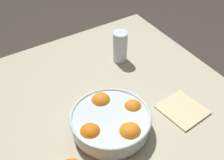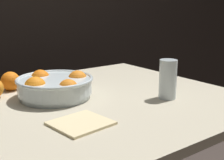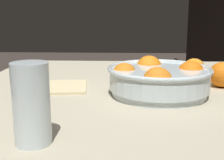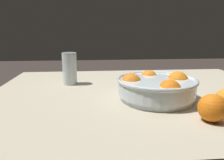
# 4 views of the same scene
# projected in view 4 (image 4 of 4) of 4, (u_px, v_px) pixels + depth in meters

# --- Properties ---
(dining_table) EXTENTS (1.22, 0.95, 0.71)m
(dining_table) POSITION_uv_depth(u_px,v_px,m) (141.00, 109.00, 0.91)
(dining_table) COLOR #B7AD93
(dining_table) RESTS_ON ground_plane
(fruit_bowl) EXTENTS (0.29, 0.29, 0.10)m
(fruit_bowl) POSITION_uv_depth(u_px,v_px,m) (156.00, 87.00, 0.79)
(fruit_bowl) COLOR silver
(fruit_bowl) RESTS_ON dining_table
(juice_glass) EXTENTS (0.07, 0.07, 0.15)m
(juice_glass) POSITION_uv_depth(u_px,v_px,m) (70.00, 70.00, 1.01)
(juice_glass) COLOR #F4A314
(juice_glass) RESTS_ON dining_table
(orange_loose_front) EXTENTS (0.08, 0.08, 0.08)m
(orange_loose_front) POSITION_uv_depth(u_px,v_px,m) (212.00, 108.00, 0.60)
(orange_loose_front) COLOR orange
(orange_loose_front) RESTS_ON dining_table
(napkin) EXTENTS (0.18, 0.17, 0.01)m
(napkin) POSITION_uv_depth(u_px,v_px,m) (152.00, 80.00, 1.08)
(napkin) COLOR beige
(napkin) RESTS_ON dining_table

